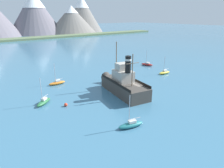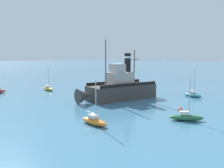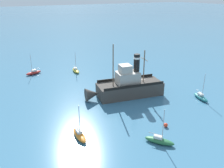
% 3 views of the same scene
% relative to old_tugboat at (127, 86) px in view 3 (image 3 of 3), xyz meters
% --- Properties ---
extents(ground_plane, '(600.00, 600.00, 0.00)m').
position_rel_old_tugboat_xyz_m(ground_plane, '(1.41, -3.10, -1.83)').
color(ground_plane, teal).
extents(old_tugboat, '(6.51, 14.77, 9.90)m').
position_rel_old_tugboat_xyz_m(old_tugboat, '(0.00, 0.00, 0.00)').
color(old_tugboat, '#423D38').
rests_on(old_tugboat, ground).
extents(sailboat_orange, '(3.82, 1.17, 4.90)m').
position_rel_old_tugboat_xyz_m(sailboat_orange, '(-8.45, 12.85, -1.40)').
color(sailboat_orange, orange).
rests_on(sailboat_orange, ground).
extents(sailboat_green, '(3.70, 3.16, 4.90)m').
position_rel_old_tugboat_xyz_m(sailboat_green, '(-14.65, 4.39, -1.40)').
color(sailboat_green, '#286B3D').
rests_on(sailboat_green, ground).
extents(sailboat_red, '(2.17, 3.96, 4.90)m').
position_rel_old_tugboat_xyz_m(sailboat_red, '(20.97, 12.49, -1.40)').
color(sailboat_red, '#B22823').
rests_on(sailboat_red, ground).
extents(sailboat_teal, '(3.95, 2.00, 4.90)m').
position_rel_old_tugboat_xyz_m(sailboat_teal, '(-7.89, -10.83, -1.40)').
color(sailboat_teal, '#23757A').
rests_on(sailboat_teal, ground).
extents(sailboat_yellow, '(3.87, 1.39, 4.90)m').
position_rel_old_tugboat_xyz_m(sailboat_yellow, '(17.69, 3.25, -1.40)').
color(sailboat_yellow, gold).
rests_on(sailboat_yellow, ground).
extents(mooring_buoy, '(0.60, 0.60, 0.60)m').
position_rel_old_tugboat_xyz_m(mooring_buoy, '(-12.05, 1.04, -1.53)').
color(mooring_buoy, red).
rests_on(mooring_buoy, ground).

